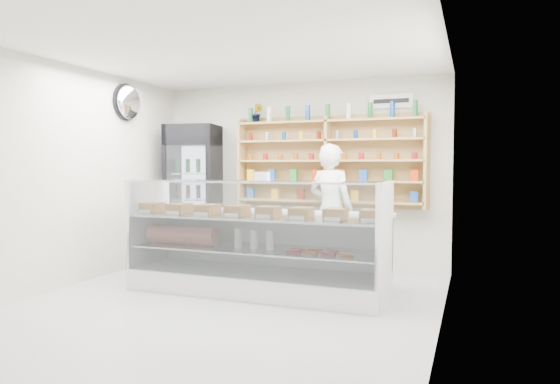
% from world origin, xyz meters
% --- Properties ---
extents(room, '(5.00, 5.00, 5.00)m').
position_xyz_m(room, '(0.00, 0.00, 1.40)').
color(room, '#A4A4A9').
rests_on(room, ground).
extents(display_counter, '(3.11, 0.93, 1.36)m').
position_xyz_m(display_counter, '(0.10, 0.63, 0.37)').
color(display_counter, white).
rests_on(display_counter, floor).
extents(shop_worker, '(0.76, 0.60, 1.83)m').
position_xyz_m(shop_worker, '(0.68, 1.87, 0.91)').
color(shop_worker, silver).
rests_on(shop_worker, floor).
extents(drinks_cooler, '(0.92, 0.90, 2.17)m').
position_xyz_m(drinks_cooler, '(-1.65, 2.13, 1.09)').
color(drinks_cooler, black).
rests_on(drinks_cooler, floor).
extents(wall_shelving, '(2.84, 0.28, 1.33)m').
position_xyz_m(wall_shelving, '(0.50, 2.34, 1.59)').
color(wall_shelving, tan).
rests_on(wall_shelving, back_wall).
extents(potted_plant, '(0.18, 0.16, 0.29)m').
position_xyz_m(potted_plant, '(-0.64, 2.34, 2.34)').
color(potted_plant, '#1E6626').
rests_on(potted_plant, wall_shelving).
extents(security_mirror, '(0.15, 0.50, 0.50)m').
position_xyz_m(security_mirror, '(-2.17, 1.20, 2.45)').
color(security_mirror, silver).
rests_on(security_mirror, left_wall).
extents(wall_sign, '(0.62, 0.03, 0.20)m').
position_xyz_m(wall_sign, '(1.40, 2.47, 2.45)').
color(wall_sign, white).
rests_on(wall_sign, back_wall).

